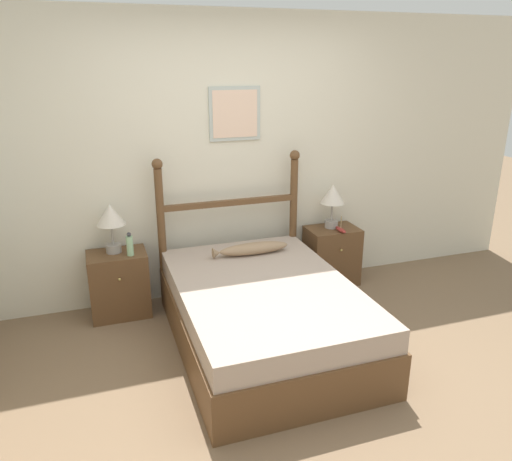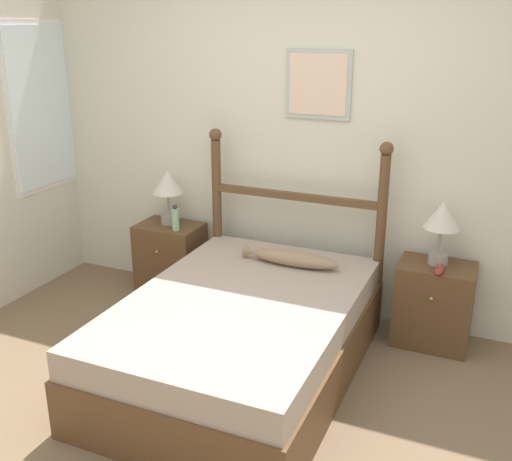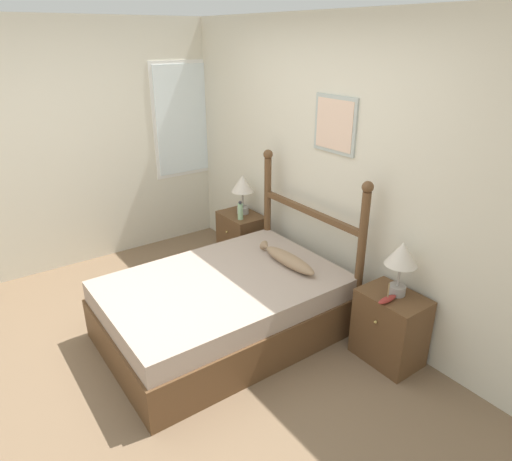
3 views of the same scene
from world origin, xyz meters
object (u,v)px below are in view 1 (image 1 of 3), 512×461
Objects in this scene: nightstand_right at (332,256)px; model_boat at (341,229)px; bed at (264,315)px; table_lamp_right at (333,197)px; nightstand_left at (119,284)px; fish_pillow at (252,249)px; bottle at (130,245)px; table_lamp_left at (111,218)px.

nightstand_right is 0.33m from model_boat.
table_lamp_right reaches higher than bed.
nightstand_left is at bearing -179.17° from table_lamp_right.
bottle is at bearing 169.52° from fish_pillow.
nightstand_left is at bearing 180.00° from nightstand_right.
bed is at bearing -99.72° from fish_pillow.
table_lamp_right is 0.32m from model_boat.
nightstand_right is (1.03, 0.87, 0.03)m from bed.
fish_pillow is (1.15, -0.31, -0.31)m from table_lamp_left.
bottle is 1.10× the size of model_boat.
bed is at bearing -40.90° from bottle.
fish_pillow is (-0.92, -0.27, 0.29)m from nightstand_right.
bed is 2.83× the size of fish_pillow.
table_lamp_left is (-0.01, 0.03, 0.59)m from nightstand_left.
table_lamp_left reaches higher than bed.
bed is at bearing -40.39° from nightstand_left.
model_boat is at bearing 35.95° from bed.
bed is at bearing -139.61° from nightstand_right.
bed is 1.34m from model_boat.
model_boat is 0.96m from fish_pillow.
bed is 9.44× the size of bottle.
table_lamp_left is 2.06m from table_lamp_right.
nightstand_right is 2.81× the size of bottle.
bottle is at bearing -42.45° from table_lamp_left.
nightstand_left is 1.34× the size of table_lamp_right.
bed is 1.50m from table_lamp_right.
nightstand_right is 1.34× the size of table_lamp_right.
model_boat is at bearing -78.33° from nightstand_right.
bottle is 1.97m from model_boat.
nightstand_left is 2.10m from model_boat.
nightstand_right is 1.01m from fish_pillow.
model_boat is (0.02, -0.11, 0.31)m from nightstand_right.
table_lamp_right reaches higher than fish_pillow.
fish_pillow reaches higher than nightstand_left.
table_lamp_left is (-2.07, 0.03, 0.59)m from nightstand_right.
table_lamp_right is (2.05, 0.03, 0.59)m from nightstand_left.
model_boat is (1.05, 0.76, 0.34)m from bed.
nightstand_left is 2.05m from nightstand_right.
table_lamp_right is 0.63× the size of fish_pillow.
table_lamp_left reaches higher than model_boat.
nightstand_right is 1.34× the size of table_lamp_left.
model_boat is (1.96, -0.03, -0.07)m from bottle.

